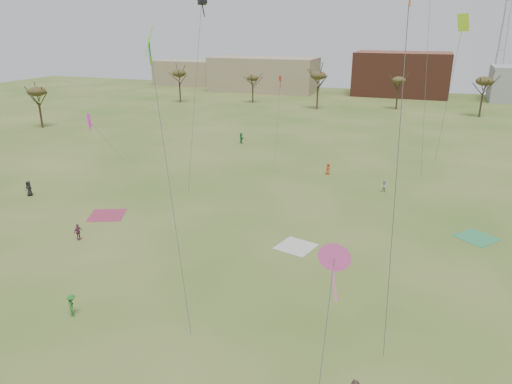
% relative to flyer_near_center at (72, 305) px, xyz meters
% --- Properties ---
extents(ground, '(260.00, 260.00, 0.00)m').
position_rel_flyer_near_center_xyz_m(ground, '(8.52, 1.89, -0.80)').
color(ground, '#35581B').
rests_on(ground, ground).
extents(flyer_near_center, '(1.12, 1.17, 1.60)m').
position_rel_flyer_near_center_xyz_m(flyer_near_center, '(0.00, 0.00, 0.00)').
color(flyer_near_center, '#25712A').
rests_on(flyer_near_center, ground).
extents(flyer_mid_a, '(0.89, 0.59, 1.80)m').
position_rel_flyer_near_center_xyz_m(flyer_mid_a, '(-21.54, 18.10, 0.10)').
color(flyer_mid_a, black).
rests_on(flyer_mid_a, ground).
extents(spectator_mid_d, '(0.52, 0.98, 1.59)m').
position_rel_flyer_near_center_xyz_m(spectator_mid_d, '(-7.88, 10.14, -0.00)').
color(spectator_mid_d, '#82365C').
rests_on(spectator_mid_d, ground).
extents(spectator_mid_e, '(0.91, 0.87, 1.48)m').
position_rel_flyer_near_center_xyz_m(spectator_mid_e, '(17.75, 33.79, -0.06)').
color(spectator_mid_e, '#BDBDBD').
rests_on(spectator_mid_e, ground).
extents(flyer_far_a, '(1.49, 1.65, 1.82)m').
position_rel_flyer_near_center_xyz_m(flyer_far_a, '(-7.74, 51.20, 0.11)').
color(flyer_far_a, '#297C48').
rests_on(flyer_far_a, ground).
extents(flyer_far_b, '(0.85, 0.89, 1.54)m').
position_rel_flyer_near_center_xyz_m(flyer_far_b, '(9.90, 38.60, -0.03)').
color(flyer_far_b, '#C04D21').
rests_on(flyer_far_b, ground).
extents(blanket_cream, '(3.83, 3.83, 0.03)m').
position_rel_flyer_near_center_xyz_m(blanket_cream, '(11.75, 15.67, -0.80)').
color(blanket_cream, beige).
rests_on(blanket_cream, ground).
extents(blanket_plum, '(4.67, 4.67, 0.03)m').
position_rel_flyer_near_center_xyz_m(blanket_plum, '(-9.15, 16.08, -0.80)').
color(blanket_plum, '#962E4B').
rests_on(blanket_plum, ground).
extents(blanket_olive, '(4.48, 4.48, 0.03)m').
position_rel_flyer_near_center_xyz_m(blanket_olive, '(27.38, 23.41, -0.80)').
color(blanket_olive, '#328A56').
rests_on(blanket_olive, ground).
extents(kites_aloft, '(68.57, 55.34, 25.79)m').
position_rel_flyer_near_center_xyz_m(kites_aloft, '(9.77, 26.12, 18.99)').
color(kites_aloft, '#E0431A').
rests_on(kites_aloft, ground).
extents(tree_line, '(117.44, 49.32, 8.91)m').
position_rel_flyer_near_center_xyz_m(tree_line, '(5.67, 81.01, 6.29)').
color(tree_line, '#3A2B1E').
rests_on(tree_line, ground).
extents(building_tan, '(32.00, 14.00, 10.00)m').
position_rel_flyer_near_center_xyz_m(building_tan, '(-26.48, 116.89, 4.20)').
color(building_tan, '#937F60').
rests_on(building_tan, ground).
extents(building_brick, '(26.00, 16.00, 12.00)m').
position_rel_flyer_near_center_xyz_m(building_brick, '(13.52, 121.89, 5.20)').
color(building_brick, brown).
rests_on(building_brick, ground).
extents(building_tan_west, '(20.00, 12.00, 8.00)m').
position_rel_flyer_near_center_xyz_m(building_tan_west, '(-56.48, 123.89, 3.20)').
color(building_tan_west, '#937F60').
rests_on(building_tan_west, ground).
extents(radio_tower, '(1.51, 1.72, 41.00)m').
position_rel_flyer_near_center_xyz_m(radio_tower, '(38.52, 126.89, 18.41)').
color(radio_tower, '#9EA3A8').
rests_on(radio_tower, ground).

